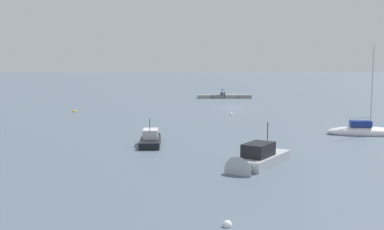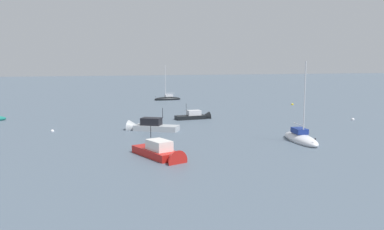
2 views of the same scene
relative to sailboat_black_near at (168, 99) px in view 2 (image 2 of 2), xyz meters
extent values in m
ellipsoid|color=black|center=(0.00, 0.02, -0.09)|extent=(2.02, 6.71, 1.15)
cube|color=silver|center=(0.01, -0.31, 0.75)|extent=(1.18, 1.89, 0.52)
cylinder|color=silver|center=(-0.01, 0.55, 4.35)|extent=(0.11, 0.11, 7.74)
cylinder|color=silver|center=(0.01, -0.61, 1.34)|extent=(0.13, 2.34, 0.09)
sphere|color=black|center=(-0.05, 3.09, 0.53)|extent=(0.15, 0.15, 0.15)
ellipsoid|color=silver|center=(-55.46, -0.09, -0.06)|extent=(7.77, 3.37, 1.29)
cube|color=navy|center=(-55.09, -0.15, 0.88)|extent=(2.29, 1.62, 0.59)
cylinder|color=silver|center=(-56.06, 0.01, 4.71)|extent=(0.13, 0.13, 8.25)
cylinder|color=silver|center=(-54.76, -0.21, 1.55)|extent=(2.61, 0.53, 0.10)
sphere|color=black|center=(-58.88, 0.48, 0.64)|extent=(0.17, 0.17, 0.17)
cube|color=#ADB2B7|center=(-42.72, 13.67, -0.08)|extent=(5.03, 6.09, 0.98)
cone|color=#ADB2B7|center=(-41.11, 16.12, -0.08)|extent=(2.86, 2.85, 2.07)
cube|color=black|center=(-42.34, 14.26, 0.90)|extent=(2.79, 3.06, 0.98)
cube|color=#283847|center=(-41.95, 14.84, 0.95)|extent=(1.36, 0.95, 0.69)
cylinder|color=black|center=(-43.21, 12.93, 2.07)|extent=(0.06, 0.06, 1.37)
cube|color=red|center=(-56.93, 17.36, -0.09)|extent=(6.10, 3.70, 0.96)
cone|color=red|center=(-59.67, 16.51, -0.09)|extent=(2.51, 2.52, 2.02)
cube|color=silver|center=(-57.59, 17.15, 0.87)|extent=(2.88, 2.27, 0.96)
cube|color=#283847|center=(-58.24, 16.95, 0.92)|extent=(0.55, 1.48, 0.67)
cylinder|color=black|center=(-56.10, 17.61, 2.01)|extent=(0.06, 0.06, 1.34)
cube|color=black|center=(-33.79, 5.77, -0.13)|extent=(1.93, 4.91, 0.81)
cone|color=black|center=(-33.72, 3.34, -0.13)|extent=(1.76, 1.75, 1.71)
cube|color=silver|center=(-33.78, 5.19, 0.68)|extent=(1.42, 2.18, 0.81)
cube|color=#283847|center=(-33.76, 4.61, 0.72)|extent=(1.28, 0.14, 0.57)
cylinder|color=black|center=(-33.82, 6.50, 1.65)|extent=(0.05, 0.05, 1.13)
sphere|color=yellow|center=(-20.14, -22.37, -0.24)|extent=(0.51, 0.51, 0.51)
sphere|color=white|center=(-39.03, 26.77, -0.25)|extent=(0.45, 0.45, 0.45)
sphere|color=white|center=(-43.36, -18.13, -0.24)|extent=(0.50, 0.50, 0.50)
camera|label=1|loc=(-37.21, 47.76, 7.32)|focal=43.91mm
camera|label=2|loc=(-93.28, 26.38, 8.53)|focal=36.97mm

